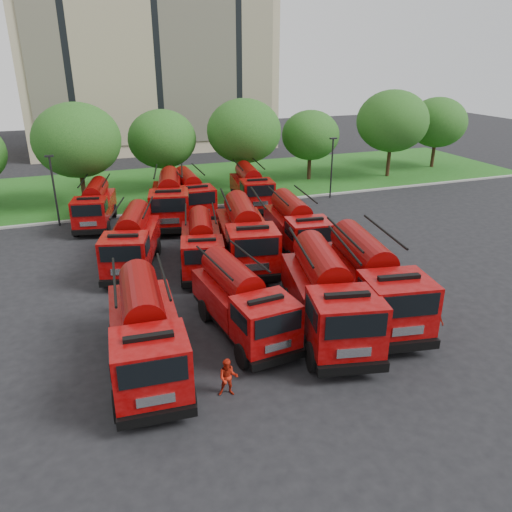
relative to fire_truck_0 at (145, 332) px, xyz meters
The scene contains 30 objects.
ground 7.50m from the fire_truck_0, 22.71° to the left, with size 140.00×140.00×0.00m, color black.
lawn 29.64m from the fire_truck_0, 76.85° to the left, with size 70.00×16.00×0.12m, color #1E4A13.
curb 21.85m from the fire_truck_0, 72.00° to the left, with size 70.00×0.30×0.14m, color gray.
apartment_building 52.62m from the fire_truck_0, 80.24° to the left, with size 30.00×14.18×25.00m.
tree_2 24.62m from the fire_truck_0, 92.99° to the left, with size 6.72×6.72×8.22m.
tree_3 27.58m from the fire_truck_0, 77.94° to the left, with size 5.88×5.88×7.19m.
tree_4 28.55m from the fire_truck_0, 63.30° to the left, with size 6.55×6.55×8.01m.
tree_5 33.00m from the fire_truck_0, 53.14° to the left, with size 5.46×5.46×6.68m.
tree_6 37.41m from the fire_truck_0, 41.83° to the left, with size 6.89×6.89×8.42m.
tree_7 43.99m from the fire_truck_0, 37.67° to the left, with size 6.05×6.05×7.39m.
lamp_post_0 20.32m from the fire_truck_0, 99.27° to the left, with size 0.60×0.25×5.11m.
lamp_post_1 27.44m from the fire_truck_0, 46.90° to the left, with size 0.60×0.25×5.11m.
fire_truck_0 is the anchor object (origin of this frame).
fire_truck_1 4.61m from the fire_truck_0, 17.70° to the left, with size 3.06×7.03×3.11m.
fire_truck_2 7.95m from the fire_truck_0, ahead, with size 4.37×8.31×3.60m.
fire_truck_3 10.63m from the fire_truck_0, ahead, with size 4.09×8.36×3.65m.
fire_truck_4 10.61m from the fire_truck_0, 85.49° to the left, with size 4.28×7.45×3.22m.
fire_truck_5 10.03m from the fire_truck_0, 63.26° to the left, with size 3.60×6.85×2.97m.
fire_truck_6 11.45m from the fire_truck_0, 51.37° to the left, with size 3.99×8.14×3.55m.
fire_truck_7 14.49m from the fire_truck_0, 41.95° to the left, with size 3.27×7.40×3.26m.
fire_truck_8 19.37m from the fire_truck_0, 92.06° to the left, with size 3.52×6.81×2.96m.
fire_truck_9 18.61m from the fire_truck_0, 75.98° to the left, with size 4.17×8.05×3.49m.
fire_truck_10 20.46m from the fire_truck_0, 71.83° to the left, with size 2.67×7.01×3.17m.
fire_truck_11 22.96m from the fire_truck_0, 60.14° to the left, with size 3.28×7.18×3.15m.
firefighter_0 8.79m from the fire_truck_0, ahead, with size 0.59×0.43×1.62m, color black.
firefighter_1 4.00m from the fire_truck_0, 46.30° to the right, with size 0.73×0.40×1.50m, color #AA1D0D.
firefighter_2 12.32m from the fire_truck_0, ahead, with size 0.99×0.56×1.68m, color #AA1D0D.
firefighter_3 10.82m from the fire_truck_0, ahead, with size 1.28×0.66×1.98m, color black.
firefighter_4 5.14m from the fire_truck_0, 91.07° to the left, with size 0.81×0.53×1.66m, color black.
firefighter_5 16.29m from the fire_truck_0, 44.86° to the left, with size 1.65×0.71×1.78m, color #AA1D0D.
Camera 1 is at (-8.48, -19.89, 11.68)m, focal length 35.00 mm.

